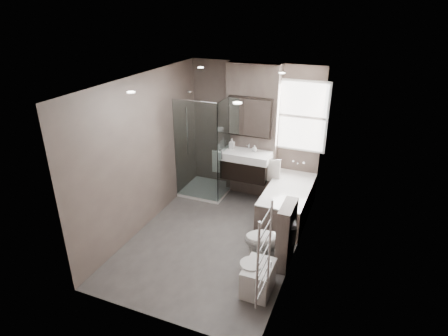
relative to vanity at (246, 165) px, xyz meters
The scene contains 15 objects.
room 1.53m from the vanity, 90.00° to the right, with size 2.70×3.90×2.70m.
vanity_pier 0.66m from the vanity, 90.00° to the left, with size 1.00×0.25×2.60m, color #5D5049.
vanity is the anchor object (origin of this frame).
mirror_cabinet 0.91m from the vanity, 90.00° to the left, with size 0.86×0.08×0.76m.
towel_left 0.56m from the vanity, behind, with size 0.24×0.06×0.44m, color silver.
towel_right 0.56m from the vanity, ahead, with size 0.24×0.06×0.44m, color silver.
shower_enclosure 0.80m from the vanity, behind, with size 0.90×0.90×2.00m.
bathtub 1.07m from the vanity, 19.37° to the right, with size 0.75×1.60×0.57m.
window 1.37m from the vanity, 26.58° to the left, with size 0.98×0.06×1.33m.
toilet 1.99m from the vanity, 60.28° to the right, with size 0.41×0.73×0.74m, color white.
cistern_box 2.08m from the vanity, 54.16° to the right, with size 0.19×0.55×1.00m.
bidet 2.64m from the vanity, 66.95° to the right, with size 0.44×0.52×0.53m.
towel_radiator 3.30m from the vanity, 67.55° to the right, with size 0.03×0.49×1.10m.
soap_bottle_a 0.48m from the vanity, 168.00° to the left, with size 0.09×0.09×0.21m, color white.
soap_bottle_b 0.36m from the vanity, 32.95° to the left, with size 0.10×0.10×0.13m, color white.
Camera 1 is at (2.09, -4.81, 3.63)m, focal length 30.00 mm.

